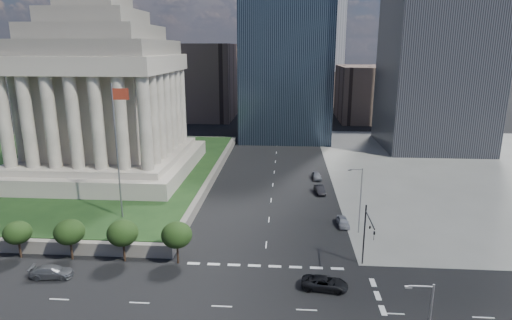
# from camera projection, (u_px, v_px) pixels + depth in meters

# --- Properties ---
(ground) EXTENTS (500.00, 500.00, 0.00)m
(ground) POSITION_uv_depth(u_px,v_px,m) (279.00, 133.00, 136.89)
(ground) COLOR black
(ground) RESTS_ON ground
(sidewalk_ne) EXTENTS (68.00, 90.00, 0.03)m
(sidewalk_ne) POSITION_uv_depth(u_px,v_px,m) (481.00, 171.00, 95.09)
(sidewalk_ne) COLOR slate
(sidewalk_ne) RESTS_ON ground
(plaza_terrace) EXTENTS (66.00, 70.00, 1.80)m
(plaza_terrace) POSITION_uv_depth(u_px,v_px,m) (64.00, 172.00, 91.60)
(plaza_terrace) COLOR #666257
(plaza_terrace) RESTS_ON ground
(plaza_lawn) EXTENTS (64.00, 68.00, 0.10)m
(plaza_lawn) POSITION_uv_depth(u_px,v_px,m) (63.00, 167.00, 91.36)
(plaza_lawn) COLOR #183214
(plaza_lawn) RESTS_ON plaza_terrace
(war_memorial) EXTENTS (34.00, 34.00, 39.00)m
(war_memorial) POSITION_uv_depth(u_px,v_px,m) (101.00, 75.00, 83.66)
(war_memorial) COLOR gray
(war_memorial) RESTS_ON plaza_lawn
(flagpole) EXTENTS (2.52, 0.24, 20.00)m
(flagpole) POSITION_uv_depth(u_px,v_px,m) (117.00, 145.00, 61.78)
(flagpole) COLOR slate
(flagpole) RESTS_ON plaza_lawn
(midrise_glass) EXTENTS (26.00, 26.00, 60.00)m
(midrise_glass) POSITION_uv_depth(u_px,v_px,m) (286.00, 36.00, 124.25)
(midrise_glass) COLOR black
(midrise_glass) RESTS_ON ground
(building_filler_ne) EXTENTS (20.00, 30.00, 20.00)m
(building_filler_ne) POSITION_uv_depth(u_px,v_px,m) (365.00, 93.00, 161.01)
(building_filler_ne) COLOR brown
(building_filler_ne) RESTS_ON ground
(building_filler_nw) EXTENTS (24.00, 30.00, 28.00)m
(building_filler_nw) POSITION_uv_depth(u_px,v_px,m) (203.00, 81.00, 164.34)
(building_filler_nw) COLOR brown
(building_filler_nw) RESTS_ON ground
(traffic_signal_ne) EXTENTS (0.30, 5.74, 8.00)m
(traffic_signal_ne) POSITION_uv_depth(u_px,v_px,m) (367.00, 232.00, 51.45)
(traffic_signal_ne) COLOR black
(traffic_signal_ne) RESTS_ON ground
(street_lamp_north) EXTENTS (2.13, 0.22, 10.00)m
(street_lamp_north) POSITION_uv_depth(u_px,v_px,m) (359.00, 197.00, 62.19)
(street_lamp_north) COLOR slate
(street_lamp_north) RESTS_ON ground
(pickup_truck) EXTENTS (3.00, 5.51, 1.47)m
(pickup_truck) POSITION_uv_depth(u_px,v_px,m) (325.00, 283.00, 48.66)
(pickup_truck) COLOR black
(pickup_truck) RESTS_ON ground
(suv_grey) EXTENTS (5.20, 2.50, 1.46)m
(suv_grey) POSITION_uv_depth(u_px,v_px,m) (52.00, 272.00, 51.18)
(suv_grey) COLOR #515358
(suv_grey) RESTS_ON ground
(parked_sedan_near) EXTENTS (4.18, 1.84, 1.40)m
(parked_sedan_near) POSITION_uv_depth(u_px,v_px,m) (343.00, 222.00, 65.94)
(parked_sedan_near) COLOR #9FA1A8
(parked_sedan_near) RESTS_ON ground
(parked_sedan_mid) EXTENTS (4.56, 2.14, 1.45)m
(parked_sedan_mid) POSITION_uv_depth(u_px,v_px,m) (320.00, 190.00, 80.56)
(parked_sedan_mid) COLOR black
(parked_sedan_mid) RESTS_ON ground
(parked_sedan_far) EXTENTS (4.53, 2.11, 1.50)m
(parked_sedan_far) POSITION_uv_depth(u_px,v_px,m) (317.00, 176.00, 89.34)
(parked_sedan_far) COLOR slate
(parked_sedan_far) RESTS_ON ground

